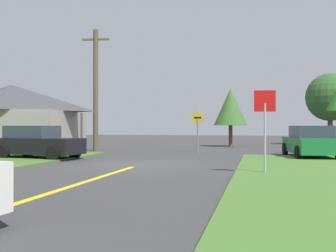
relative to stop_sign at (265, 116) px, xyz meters
name	(u,v)px	position (x,y,z in m)	size (l,w,h in m)	color
ground_plane	(140,165)	(-4.94, 2.31, -1.90)	(120.00, 120.00, 0.00)	#3B3B3B
lane_stripe_center	(26,200)	(-4.94, -5.69, -1.90)	(0.20, 14.00, 0.01)	yellow
stop_sign	(265,116)	(0.00, 0.00, 0.00)	(0.69, 0.15, 2.74)	#9EA0A8
parked_car_near_building	(38,142)	(-10.69, 3.96, -1.10)	(4.43, 2.37, 1.62)	black
car_on_crossroad	(310,142)	(2.37, 7.84, -1.09)	(2.53, 4.79, 1.62)	#196B33
utility_pole_mid	(96,89)	(-10.68, 10.83, 2.20)	(1.80, 0.40, 8.02)	brown
direction_sign	(198,126)	(-3.78, 10.30, -0.30)	(0.89, 0.20, 2.58)	slate
oak_tree_left	(330,97)	(5.94, 23.08, 2.27)	(4.17, 4.17, 6.27)	brown
pine_tree_center	(231,107)	(-2.34, 18.24, 1.26)	(2.67, 2.67, 4.65)	brown
barn	(12,118)	(-15.93, 9.31, 0.27)	(8.81, 7.67, 4.34)	gray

